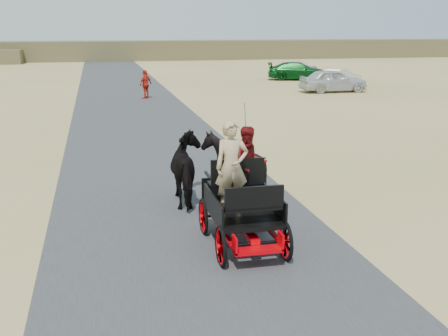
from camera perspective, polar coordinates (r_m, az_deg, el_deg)
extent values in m
plane|color=tan|center=(13.12, -4.25, -4.79)|extent=(140.00, 140.00, 0.00)
cube|color=#38383A|center=(13.12, -4.25, -4.77)|extent=(6.00, 140.00, 0.01)
cube|color=brown|center=(74.36, -11.67, 11.59)|extent=(140.00, 6.00, 2.40)
imported|color=black|center=(13.80, -3.52, -0.15)|extent=(0.91, 2.01, 1.70)
imported|color=black|center=(14.01, 0.92, 0.11)|extent=(1.37, 1.54, 1.70)
imported|color=tan|center=(10.87, 0.79, 0.13)|extent=(0.66, 0.43, 1.80)
imported|color=#660C0F|center=(11.54, 2.56, 0.37)|extent=(0.77, 0.60, 1.58)
imported|color=red|center=(34.39, -7.97, 8.42)|extent=(1.01, 1.01, 1.73)
imported|color=silver|center=(38.24, 11.04, 8.71)|extent=(4.46, 1.83, 1.51)
imported|color=silver|center=(41.92, 11.60, 8.97)|extent=(3.97, 2.93, 1.25)
imported|color=#0C4C19|center=(46.51, 7.55, 9.74)|extent=(5.28, 3.29, 1.43)
imported|color=silver|center=(51.09, 7.48, 10.01)|extent=(4.78, 3.99, 1.21)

